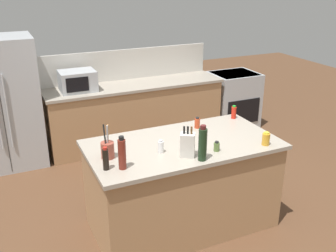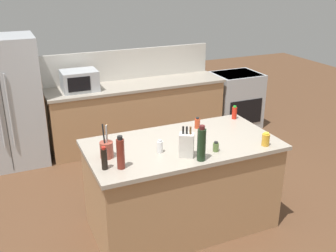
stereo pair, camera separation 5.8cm
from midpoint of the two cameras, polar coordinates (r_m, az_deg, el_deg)
ground_plane at (r=4.33m, az=1.58°, el=-13.88°), size 14.00×14.00×0.00m
back_counter_run at (r=6.02m, az=-4.96°, el=1.81°), size 2.67×0.66×0.94m
wall_backsplash at (r=6.11m, az=-6.18°, el=8.90°), size 2.63×0.03×0.46m
kitchen_island at (r=4.07m, az=1.65°, el=-8.47°), size 1.88×0.99×0.94m
refrigerator at (r=5.65m, az=-23.35°, el=2.98°), size 0.97×0.75×1.74m
range_oven at (r=6.77m, az=9.18°, el=3.85°), size 0.76×0.65×0.92m
microwave at (r=5.63m, az=-13.28°, el=6.39°), size 0.49×0.39×0.28m
knife_block at (r=3.54m, az=2.38°, el=-2.73°), size 0.16×0.15×0.29m
utensil_crock at (r=3.57m, az=-9.23°, el=-3.38°), size 0.12×0.12×0.32m
wine_bottle at (r=3.46m, az=4.57°, el=-2.61°), size 0.08×0.08×0.33m
spice_jar_oregano at (r=3.69m, az=6.62°, el=-2.98°), size 0.06×0.06×0.10m
spice_jar_paprika at (r=4.20m, az=3.87°, el=0.45°), size 0.06×0.06×0.12m
soy_sauce_bottle at (r=3.36m, az=-9.52°, el=-4.76°), size 0.05×0.05×0.21m
honey_jar at (r=3.89m, az=13.61°, el=-1.83°), size 0.08×0.08×0.13m
hot_sauce_bottle at (r=4.52m, az=9.16°, el=1.97°), size 0.06×0.06×0.15m
vinegar_bottle at (r=3.33m, az=-7.18°, el=-4.00°), size 0.07×0.07×0.30m
salt_shaker at (r=3.63m, az=-1.51°, el=-3.02°), size 0.05×0.05×0.13m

